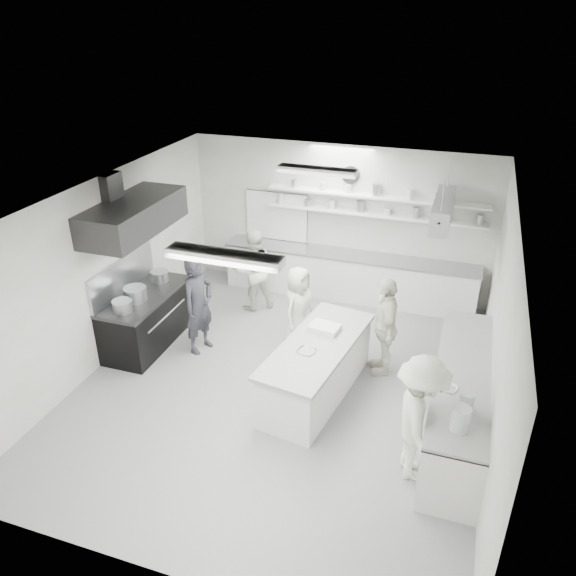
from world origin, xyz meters
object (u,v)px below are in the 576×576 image
(cook_stove, at_px, (199,305))
(prep_island, at_px, (317,370))
(stove, at_px, (147,320))
(right_counter, at_px, (459,402))
(back_counter, at_px, (348,276))
(cook_back, at_px, (253,270))

(cook_stove, bearing_deg, prep_island, -88.58)
(stove, bearing_deg, prep_island, -7.96)
(right_counter, bearing_deg, stove, 173.48)
(right_counter, bearing_deg, cook_stove, 170.52)
(back_counter, height_order, right_counter, right_counter)
(right_counter, bearing_deg, back_counter, 124.65)
(stove, xyz_separation_m, prep_island, (3.18, -0.44, -0.03))
(back_counter, xyz_separation_m, cook_back, (-1.62, -1.02, 0.34))
(prep_island, bearing_deg, back_counter, 103.59)
(stove, distance_m, back_counter, 4.03)
(right_counter, bearing_deg, cook_back, 149.08)
(back_counter, bearing_deg, cook_stove, -125.80)
(stove, height_order, cook_back, cook_back)
(back_counter, relative_size, prep_island, 2.18)
(stove, height_order, prep_island, stove)
(stove, height_order, back_counter, back_counter)
(back_counter, distance_m, cook_back, 1.95)
(prep_island, bearing_deg, cook_back, 139.22)
(right_counter, xyz_separation_m, cook_stove, (-4.29, 0.72, 0.38))
(back_counter, bearing_deg, prep_island, -85.10)
(cook_stove, height_order, cook_back, cook_stove)
(cook_back, bearing_deg, prep_island, 90.06)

